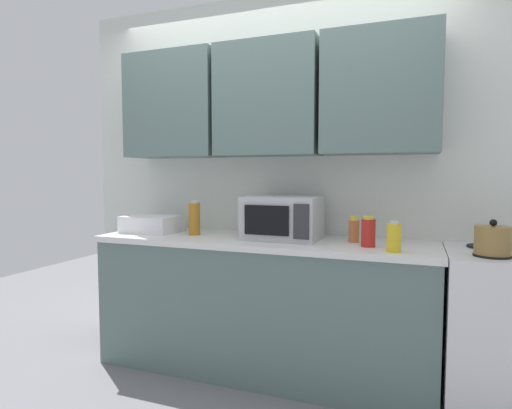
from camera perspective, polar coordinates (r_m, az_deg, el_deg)
name	(u,v)px	position (r m, az deg, el deg)	size (l,w,h in m)	color
wall_back_with_cabinets	(273,139)	(3.00, 2.30, 8.86)	(3.09, 0.38, 2.60)	silver
counter_run	(261,305)	(2.90, 0.73, -13.38)	(2.22, 0.63, 0.90)	slate
kettle	(493,240)	(2.49, 29.36, -4.21)	(0.17, 0.17, 0.18)	olive
microwave	(283,218)	(2.76, 3.62, -1.79)	(0.48, 0.37, 0.28)	#B7B7BC
dish_rack	(152,224)	(3.19, -13.90, -2.57)	(0.38, 0.30, 0.12)	silver
bottle_spice_jar	(354,230)	(2.71, 13.10, -3.37)	(0.07, 0.07, 0.16)	#BC6638
bottle_red_sauce	(368,232)	(2.55, 14.95, -3.63)	(0.08, 0.08, 0.18)	red
bottle_amber_vinegar	(194,219)	(2.98, -8.35, -1.89)	(0.08, 0.08, 0.24)	#AD701E
bottle_yellow_mustard	(394,237)	(2.42, 18.15, -4.25)	(0.08, 0.08, 0.17)	gold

